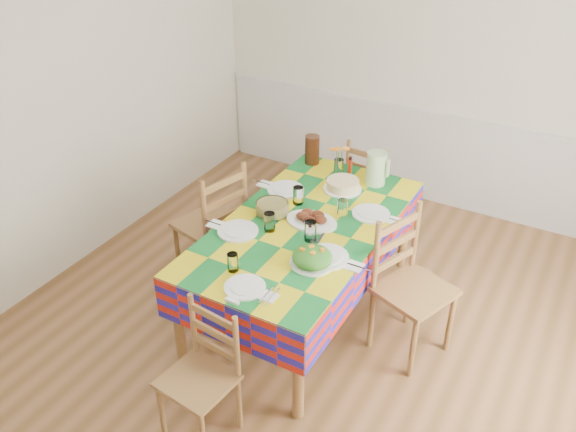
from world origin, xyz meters
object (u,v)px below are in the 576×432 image
object	(u,v)px
chair_near	(202,376)
chair_right	(409,287)
meat_platter	(311,219)
chair_left	(214,225)
chair_far	(371,188)
tea_pitcher	(312,150)
green_pitcher	(376,168)
dining_table	(305,234)

from	to	relation	value
chair_near	chair_right	xyz separation A→B (m)	(0.79, 1.27, 0.08)
meat_platter	chair_left	bearing A→B (deg)	-176.07
chair_left	chair_far	bearing A→B (deg)	162.03
meat_platter	tea_pitcher	bearing A→B (deg)	117.31
chair_left	chair_right	distance (m)	1.58
green_pitcher	chair_far	bearing A→B (deg)	113.86
meat_platter	chair_right	xyz separation A→B (m)	(0.76, -0.03, -0.29)
green_pitcher	chair_far	world-z (taller)	green_pitcher
chair_far	meat_platter	bearing A→B (deg)	98.02
chair_near	meat_platter	bearing A→B (deg)	95.38
tea_pitcher	chair_near	distance (m)	2.21
chair_near	chair_right	bearing A→B (deg)	64.72
dining_table	chair_right	size ratio (longest dim) A/B	1.92
tea_pitcher	chair_far	world-z (taller)	tea_pitcher
chair_right	chair_far	bearing A→B (deg)	53.52
meat_platter	chair_far	bearing A→B (deg)	91.61
meat_platter	green_pitcher	bearing A→B (deg)	77.13
dining_table	tea_pitcher	xyz separation A→B (m)	(-0.39, 0.87, 0.21)
meat_platter	chair_right	bearing A→B (deg)	-2.07
dining_table	meat_platter	bearing A→B (deg)	56.78
green_pitcher	dining_table	bearing A→B (deg)	-104.17
dining_table	green_pitcher	bearing A→B (deg)	75.83
dining_table	chair_far	world-z (taller)	chair_far
tea_pitcher	chair_right	size ratio (longest dim) A/B	0.23
chair_far	chair_left	world-z (taller)	chair_left
tea_pitcher	chair_right	xyz separation A→B (m)	(1.19, -0.85, -0.38)
green_pitcher	tea_pitcher	bearing A→B (deg)	172.85
dining_table	chair_far	xyz separation A→B (m)	(-0.00, 1.25, -0.24)
dining_table	meat_platter	xyz separation A→B (m)	(0.03, 0.04, 0.12)
chair_far	chair_left	bearing A→B (deg)	64.61
tea_pitcher	chair_left	size ratio (longest dim) A/B	0.23
chair_near	chair_left	distance (m)	1.48
meat_platter	chair_right	world-z (taller)	chair_right
chair_near	chair_far	xyz separation A→B (m)	(-0.01, 2.51, 0.02)
meat_platter	chair_near	world-z (taller)	chair_near
chair_far	chair_right	xyz separation A→B (m)	(0.80, -1.24, 0.06)
dining_table	tea_pitcher	distance (m)	0.97
dining_table	chair_left	size ratio (longest dim) A/B	1.89
dining_table	tea_pitcher	bearing A→B (deg)	114.51
meat_platter	green_pitcher	world-z (taller)	green_pitcher
tea_pitcher	chair_left	distance (m)	1.03
chair_far	dining_table	bearing A→B (deg)	96.63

